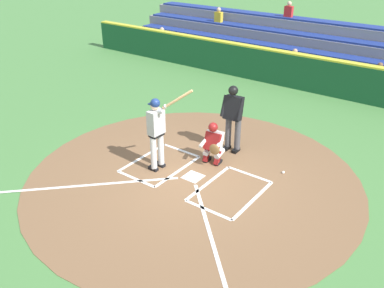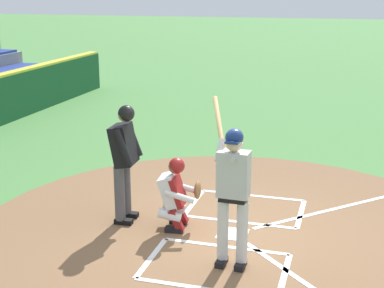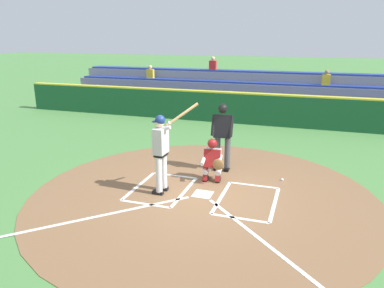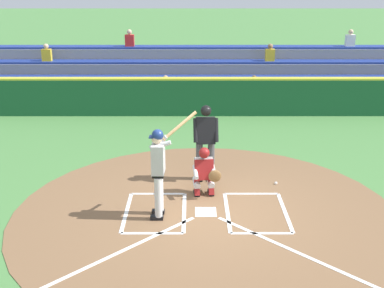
% 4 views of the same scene
% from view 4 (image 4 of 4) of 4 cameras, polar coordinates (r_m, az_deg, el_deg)
% --- Properties ---
extents(ground_plane, '(120.00, 120.00, 0.00)m').
position_cam_4_polar(ground_plane, '(10.55, 1.57, -7.78)').
color(ground_plane, '#4C8442').
extents(dirt_circle, '(8.00, 8.00, 0.01)m').
position_cam_4_polar(dirt_circle, '(10.54, 1.57, -7.75)').
color(dirt_circle, brown).
rests_on(dirt_circle, ground).
extents(home_plate_and_chalk, '(7.93, 4.91, 0.01)m').
position_cam_4_polar(home_plate_and_chalk, '(9.76, 1.71, -10.04)').
color(home_plate_and_chalk, white).
rests_on(home_plate_and_chalk, dirt_circle).
extents(batter, '(0.95, 0.68, 2.13)m').
position_cam_4_polar(batter, '(9.95, -3.78, -2.58)').
color(batter, silver).
rests_on(batter, ground).
extents(catcher, '(0.63, 0.61, 1.13)m').
position_cam_4_polar(catcher, '(11.10, 1.43, -3.02)').
color(catcher, black).
rests_on(catcher, ground).
extents(plate_umpire, '(0.59, 0.43, 1.86)m').
position_cam_4_polar(plate_umpire, '(11.72, 1.55, 0.74)').
color(plate_umpire, '#4C4C51').
rests_on(plate_umpire, ground).
extents(baseball, '(0.07, 0.07, 0.07)m').
position_cam_4_polar(baseball, '(12.00, 9.50, -4.40)').
color(baseball, white).
rests_on(baseball, ground).
extents(backstop_wall, '(22.00, 0.36, 1.31)m').
position_cam_4_polar(backstop_wall, '(17.40, 0.93, 5.40)').
color(backstop_wall, '#19512D').
rests_on(backstop_wall, ground).
extents(bleacher_stand, '(20.00, 3.40, 2.55)m').
position_cam_4_polar(bleacher_stand, '(20.02, 0.80, 7.37)').
color(bleacher_stand, gray).
rests_on(bleacher_stand, ground).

